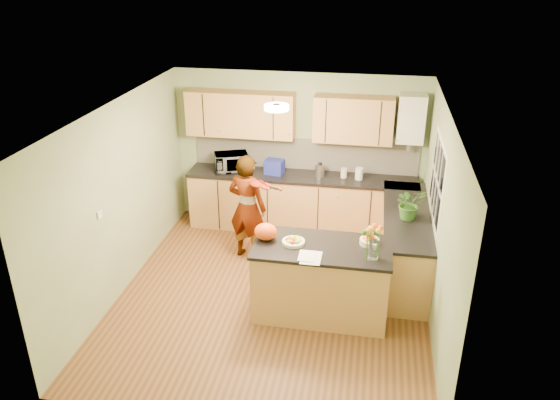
# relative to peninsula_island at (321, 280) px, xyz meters

# --- Properties ---
(floor) EXTENTS (4.50, 4.50, 0.00)m
(floor) POSITION_rel_peninsula_island_xyz_m (-0.66, 0.28, -0.48)
(floor) COLOR #583819
(floor) RESTS_ON ground
(ceiling) EXTENTS (4.00, 4.50, 0.02)m
(ceiling) POSITION_rel_peninsula_island_xyz_m (-0.66, 0.28, 2.02)
(ceiling) COLOR silver
(ceiling) RESTS_ON wall_back
(wall_back) EXTENTS (4.00, 0.02, 2.50)m
(wall_back) POSITION_rel_peninsula_island_xyz_m (-0.66, 2.53, 0.77)
(wall_back) COLOR gray
(wall_back) RESTS_ON floor
(wall_front) EXTENTS (4.00, 0.02, 2.50)m
(wall_front) POSITION_rel_peninsula_island_xyz_m (-0.66, -1.97, 0.77)
(wall_front) COLOR gray
(wall_front) RESTS_ON floor
(wall_left) EXTENTS (0.02, 4.50, 2.50)m
(wall_left) POSITION_rel_peninsula_island_xyz_m (-2.66, 0.28, 0.77)
(wall_left) COLOR gray
(wall_left) RESTS_ON floor
(wall_right) EXTENTS (0.02, 4.50, 2.50)m
(wall_right) POSITION_rel_peninsula_island_xyz_m (1.34, 0.28, 0.77)
(wall_right) COLOR gray
(wall_right) RESTS_ON floor
(back_counter) EXTENTS (3.64, 0.62, 0.94)m
(back_counter) POSITION_rel_peninsula_island_xyz_m (-0.56, 2.22, -0.00)
(back_counter) COLOR tan
(back_counter) RESTS_ON floor
(right_counter) EXTENTS (0.62, 2.24, 0.94)m
(right_counter) POSITION_rel_peninsula_island_xyz_m (1.04, 1.13, -0.00)
(right_counter) COLOR tan
(right_counter) RESTS_ON floor
(splashback) EXTENTS (3.60, 0.02, 0.52)m
(splashback) POSITION_rel_peninsula_island_xyz_m (-0.56, 2.51, 0.72)
(splashback) COLOR beige
(splashback) RESTS_ON back_counter
(upper_cabinets) EXTENTS (3.20, 0.34, 0.70)m
(upper_cabinets) POSITION_rel_peninsula_island_xyz_m (-0.84, 2.36, 1.37)
(upper_cabinets) COLOR tan
(upper_cabinets) RESTS_ON wall_back
(boiler) EXTENTS (0.40, 0.30, 0.86)m
(boiler) POSITION_rel_peninsula_island_xyz_m (1.04, 2.37, 1.42)
(boiler) COLOR white
(boiler) RESTS_ON wall_back
(window_right) EXTENTS (0.01, 1.30, 1.05)m
(window_right) POSITION_rel_peninsula_island_xyz_m (1.33, 0.88, 1.07)
(window_right) COLOR white
(window_right) RESTS_ON wall_right
(light_switch) EXTENTS (0.02, 0.09, 0.09)m
(light_switch) POSITION_rel_peninsula_island_xyz_m (-2.64, -0.32, 0.82)
(light_switch) COLOR white
(light_switch) RESTS_ON wall_left
(ceiling_lamp) EXTENTS (0.30, 0.30, 0.07)m
(ceiling_lamp) POSITION_rel_peninsula_island_xyz_m (-0.66, 0.58, 1.99)
(ceiling_lamp) COLOR #FFEABF
(ceiling_lamp) RESTS_ON ceiling
(peninsula_island) EXTENTS (1.65, 0.85, 0.95)m
(peninsula_island) POSITION_rel_peninsula_island_xyz_m (0.00, 0.00, 0.00)
(peninsula_island) COLOR tan
(peninsula_island) RESTS_ON floor
(fruit_dish) EXTENTS (0.27, 0.27, 0.10)m
(fruit_dish) POSITION_rel_peninsula_island_xyz_m (-0.35, 0.00, 0.51)
(fruit_dish) COLOR #F0E5C0
(fruit_dish) RESTS_ON peninsula_island
(orange_bowl) EXTENTS (0.24, 0.24, 0.14)m
(orange_bowl) POSITION_rel_peninsula_island_xyz_m (0.55, 0.15, 0.53)
(orange_bowl) COLOR #F0E5C0
(orange_bowl) RESTS_ON peninsula_island
(flower_vase) EXTENTS (0.26, 0.26, 0.49)m
(flower_vase) POSITION_rel_peninsula_island_xyz_m (0.60, -0.18, 0.80)
(flower_vase) COLOR silver
(flower_vase) RESTS_ON peninsula_island
(orange_bag) EXTENTS (0.28, 0.24, 0.21)m
(orange_bag) POSITION_rel_peninsula_island_xyz_m (-0.70, 0.05, 0.58)
(orange_bag) COLOR #F34E14
(orange_bag) RESTS_ON peninsula_island
(papers) EXTENTS (0.23, 0.32, 0.01)m
(papers) POSITION_rel_peninsula_island_xyz_m (-0.10, -0.30, 0.48)
(papers) COLOR white
(papers) RESTS_ON peninsula_island
(violinist) EXTENTS (0.66, 0.52, 1.60)m
(violinist) POSITION_rel_peninsula_island_xyz_m (-1.21, 1.20, 0.32)
(violinist) COLOR #E19F89
(violinist) RESTS_ON floor
(violin) EXTENTS (0.66, 0.57, 0.16)m
(violin) POSITION_rel_peninsula_island_xyz_m (-1.01, 0.98, 0.80)
(violin) COLOR #590F05
(violin) RESTS_ON violinist
(microwave) EXTENTS (0.61, 0.52, 0.29)m
(microwave) POSITION_rel_peninsula_island_xyz_m (-1.71, 2.24, 0.61)
(microwave) COLOR white
(microwave) RESTS_ON back_counter
(blue_box) EXTENTS (0.32, 0.25, 0.23)m
(blue_box) POSITION_rel_peninsula_island_xyz_m (-1.00, 2.23, 0.58)
(blue_box) COLOR navy
(blue_box) RESTS_ON back_counter
(kettle) EXTENTS (0.15, 0.15, 0.28)m
(kettle) POSITION_rel_peninsula_island_xyz_m (-0.28, 2.22, 0.58)
(kettle) COLOR #AEAEB2
(kettle) RESTS_ON back_counter
(jar_cream) EXTENTS (0.12, 0.12, 0.15)m
(jar_cream) POSITION_rel_peninsula_island_xyz_m (0.10, 2.25, 0.54)
(jar_cream) COLOR #F0E5C0
(jar_cream) RESTS_ON back_counter
(jar_white) EXTENTS (0.12, 0.12, 0.18)m
(jar_white) POSITION_rel_peninsula_island_xyz_m (0.33, 2.23, 0.56)
(jar_white) COLOR white
(jar_white) RESTS_ON back_counter
(potted_plant) EXTENTS (0.48, 0.45, 0.44)m
(potted_plant) POSITION_rel_peninsula_island_xyz_m (1.04, 0.95, 0.68)
(potted_plant) COLOR #346722
(potted_plant) RESTS_ON right_counter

